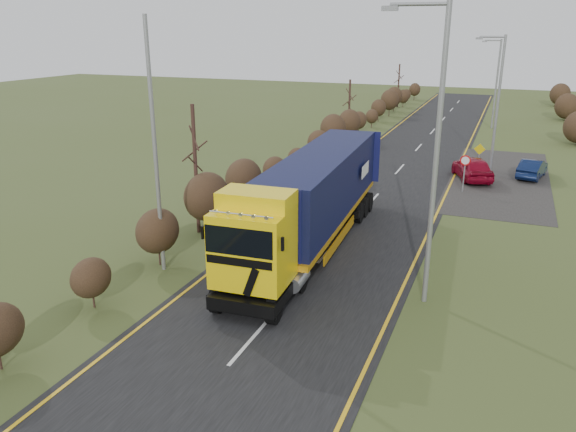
% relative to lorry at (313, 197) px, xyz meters
% --- Properties ---
extents(ground, '(160.00, 160.00, 0.00)m').
position_rel_lorry_xyz_m(ground, '(0.80, -4.07, -2.35)').
color(ground, '#414F21').
rests_on(ground, ground).
extents(road, '(8.00, 120.00, 0.02)m').
position_rel_lorry_xyz_m(road, '(0.80, 5.93, -2.34)').
color(road, black).
rests_on(road, ground).
extents(layby, '(6.00, 18.00, 0.02)m').
position_rel_lorry_xyz_m(layby, '(7.30, 15.93, -2.34)').
color(layby, '#282624').
rests_on(layby, ground).
extents(lane_markings, '(7.52, 116.00, 0.01)m').
position_rel_lorry_xyz_m(lane_markings, '(0.80, 5.62, -2.32)').
color(lane_markings, gold).
rests_on(lane_markings, road).
extents(hedgerow, '(2.24, 102.04, 6.05)m').
position_rel_lorry_xyz_m(hedgerow, '(-5.20, 3.82, -0.74)').
color(hedgerow, black).
rests_on(hedgerow, ground).
extents(lorry, '(3.11, 14.99, 4.15)m').
position_rel_lorry_xyz_m(lorry, '(0.00, 0.00, 0.00)').
color(lorry, black).
rests_on(lorry, ground).
extents(car_red_hatchback, '(3.17, 4.76, 1.51)m').
position_rel_lorry_xyz_m(car_red_hatchback, '(5.60, 14.99, -1.60)').
color(car_red_hatchback, maroon).
rests_on(car_red_hatchback, ground).
extents(car_blue_sedan, '(2.02, 3.85, 1.21)m').
position_rel_lorry_xyz_m(car_blue_sedan, '(9.19, 16.89, -1.75)').
color(car_blue_sedan, '#0A1639').
rests_on(car_blue_sedan, ground).
extents(streetlight_near, '(2.14, 0.20, 10.12)m').
position_rel_lorry_xyz_m(streetlight_near, '(5.26, -3.32, 3.25)').
color(streetlight_near, gray).
rests_on(streetlight_near, ground).
extents(streetlight_mid, '(1.89, 0.18, 8.86)m').
position_rel_lorry_xyz_m(streetlight_mid, '(6.49, 17.83, 2.52)').
color(streetlight_mid, gray).
rests_on(streetlight_mid, ground).
extents(streetlight_far, '(1.77, 0.18, 8.29)m').
position_rel_lorry_xyz_m(streetlight_far, '(5.75, 36.00, 2.19)').
color(streetlight_far, gray).
rests_on(streetlight_far, ground).
extents(left_pole, '(0.16, 0.16, 9.73)m').
position_rel_lorry_xyz_m(left_pole, '(-4.81, -4.38, 2.51)').
color(left_pole, gray).
rests_on(left_pole, ground).
extents(speed_sign, '(0.61, 0.10, 2.22)m').
position_rel_lorry_xyz_m(speed_sign, '(5.34, 11.74, -0.81)').
color(speed_sign, gray).
rests_on(speed_sign, ground).
extents(warning_board, '(0.74, 0.11, 1.95)m').
position_rel_lorry_xyz_m(warning_board, '(5.82, 17.14, -1.16)').
color(warning_board, gray).
rests_on(warning_board, ground).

